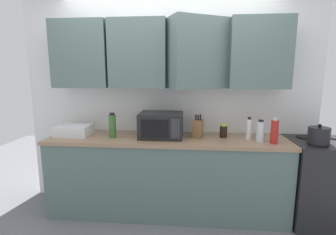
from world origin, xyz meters
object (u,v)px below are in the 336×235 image
(bottle_white_jar, at_px, (249,129))
(bottle_clear_tall, at_px, (260,131))
(bottle_soy_dark, at_px, (223,131))
(bottle_green_oil, at_px, (112,126))
(dish_rack, at_px, (74,130))
(bottle_red_sauce, at_px, (274,131))
(stove_range, at_px, (323,181))
(kettle, at_px, (319,136))
(microwave, at_px, (161,125))
(knife_block, at_px, (198,128))

(bottle_white_jar, xyz_separation_m, bottle_clear_tall, (0.10, -0.09, -0.00))
(bottle_soy_dark, bearing_deg, bottle_green_oil, -174.43)
(dish_rack, relative_size, bottle_red_sauce, 1.41)
(bottle_green_oil, bearing_deg, stove_range, 0.86)
(bottle_red_sauce, bearing_deg, bottle_white_jar, 147.15)
(kettle, xyz_separation_m, bottle_soy_dark, (-0.91, 0.23, -0.03))
(kettle, relative_size, bottle_green_oil, 0.73)
(bottle_clear_tall, bearing_deg, bottle_soy_dark, 156.29)
(microwave, bearing_deg, kettle, -5.84)
(bottle_clear_tall, bearing_deg, bottle_red_sauce, -24.10)
(microwave, distance_m, bottle_soy_dark, 0.71)
(bottle_soy_dark, height_order, bottle_clear_tall, bottle_clear_tall)
(bottle_soy_dark, bearing_deg, stove_range, -4.57)
(bottle_white_jar, bearing_deg, bottle_soy_dark, 165.08)
(bottle_white_jar, relative_size, bottle_clear_tall, 1.04)
(bottle_green_oil, relative_size, bottle_clear_tall, 1.19)
(bottle_clear_tall, bearing_deg, bottle_white_jar, 138.14)
(kettle, distance_m, bottle_soy_dark, 0.94)
(dish_rack, height_order, bottle_clear_tall, bottle_clear_tall)
(kettle, distance_m, bottle_green_oil, 2.16)
(stove_range, relative_size, microwave, 1.90)
(bottle_green_oil, distance_m, bottle_clear_tall, 1.60)
(microwave, xyz_separation_m, bottle_clear_tall, (1.06, -0.10, -0.03))
(knife_block, xyz_separation_m, bottle_red_sauce, (0.77, -0.18, 0.02))
(bottle_red_sauce, bearing_deg, bottle_clear_tall, 155.90)
(microwave, distance_m, bottle_clear_tall, 1.07)
(bottle_red_sauce, distance_m, bottle_clear_tall, 0.14)
(microwave, xyz_separation_m, bottle_green_oil, (-0.54, -0.06, -0.00))
(microwave, distance_m, bottle_red_sauce, 1.20)
(kettle, height_order, bottle_soy_dark, kettle)
(knife_block, bearing_deg, dish_rack, -178.55)
(stove_range, relative_size, kettle, 4.45)
(stove_range, distance_m, bottle_white_jar, 1.00)
(stove_range, distance_m, bottle_clear_tall, 0.92)
(kettle, height_order, bottle_red_sauce, bottle_red_sauce)
(stove_range, relative_size, bottle_green_oil, 3.24)
(dish_rack, distance_m, bottle_white_jar, 1.98)
(knife_block, xyz_separation_m, bottle_clear_tall, (0.65, -0.13, 0.01))
(dish_rack, bearing_deg, microwave, 0.30)
(kettle, height_order, bottle_clear_tall, bottle_clear_tall)
(stove_range, bearing_deg, kettle, -140.53)
(knife_block, height_order, bottle_red_sauce, bottle_red_sauce)
(kettle, relative_size, knife_block, 0.78)
(dish_rack, distance_m, bottle_red_sauce, 2.21)
(bottle_green_oil, bearing_deg, bottle_soy_dark, 5.57)
(bottle_green_oil, relative_size, bottle_red_sauce, 1.04)
(bottle_clear_tall, bearing_deg, microwave, 174.78)
(bottle_red_sauce, bearing_deg, bottle_soy_dark, 156.19)
(stove_range, bearing_deg, bottle_white_jar, 178.82)
(microwave, bearing_deg, knife_block, 4.27)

